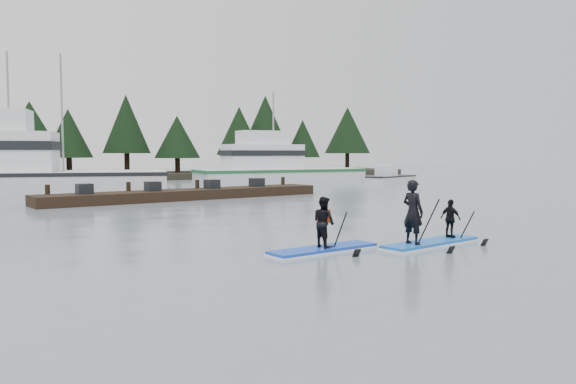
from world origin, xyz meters
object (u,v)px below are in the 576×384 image
fishing_boat_medium (277,175)px  floating_dock (188,194)px  fishing_boat_large (17,180)px  paddleboard_duo (427,224)px  paddleboard_solo (324,233)px

fishing_boat_medium → floating_dock: bearing=-129.9°
fishing_boat_large → floating_dock: size_ratio=1.16×
floating_dock → paddleboard_duo: 17.85m
fishing_boat_medium → paddleboard_solo: fishing_boat_medium is taller
fishing_boat_medium → fishing_boat_large: bearing=-170.3°
fishing_boat_large → fishing_boat_medium: (20.34, 1.48, -0.15)m
fishing_boat_medium → paddleboard_duo: bearing=-107.6°
fishing_boat_large → paddleboard_duo: 30.09m
floating_dock → paddleboard_solo: paddleboard_solo is taller
fishing_boat_medium → paddleboard_duo: size_ratio=4.34×
floating_dock → fishing_boat_medium: bearing=39.1°
floating_dock → paddleboard_duo: bearing=-95.7°
fishing_boat_large → paddleboard_duo: (7.23, -29.21, -0.16)m
floating_dock → paddleboard_solo: bearing=-105.3°
paddleboard_solo → fishing_boat_medium: bearing=56.3°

